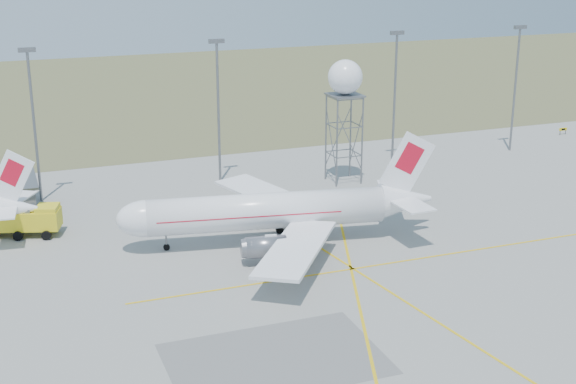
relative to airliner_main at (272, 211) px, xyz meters
name	(u,v)px	position (x,y,z in m)	size (l,w,h in m)	color
grass_strip	(173,90)	(11.22, 99.70, -3.84)	(400.00, 120.00, 0.03)	#596437
mast_a	(33,113)	(-23.78, 25.70, 8.21)	(2.20, 0.50, 20.50)	slate
mast_b	(218,99)	(1.22, 25.70, 8.21)	(2.20, 0.50, 20.50)	slate
mast_c	(395,87)	(29.22, 25.70, 8.21)	(2.20, 0.50, 20.50)	slate
mast_d	(516,78)	(51.22, 25.70, 8.21)	(2.20, 0.50, 20.50)	slate
taxi_sign_near	(563,130)	(66.82, 31.70, -2.97)	(1.60, 0.17, 1.20)	black
airliner_main	(272,211)	(0.00, 0.00, 0.00)	(36.91, 35.46, 12.59)	white
radar_tower	(344,114)	(17.89, 19.36, 6.05)	(4.88, 4.88, 17.66)	slate
fire_truck	(23,221)	(-26.78, 12.72, -2.09)	(9.71, 5.83, 3.69)	yellow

